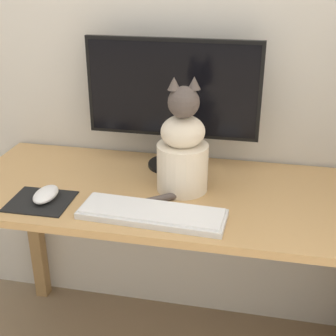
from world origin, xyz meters
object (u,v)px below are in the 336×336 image
at_px(computer_mouse_left, 46,194).
at_px(cat, 183,150).
at_px(keyboard, 152,213).
at_px(monitor, 172,96).

bearing_deg(computer_mouse_left, cat, 21.66).
xyz_separation_m(keyboard, computer_mouse_left, (-0.34, 0.03, 0.01)).
distance_m(monitor, computer_mouse_left, 0.52).
height_order(keyboard, cat, cat).
bearing_deg(computer_mouse_left, keyboard, -5.55).
relative_size(computer_mouse_left, cat, 0.31).
distance_m(monitor, cat, 0.22).
bearing_deg(monitor, cat, -69.08).
distance_m(monitor, keyboard, 0.43).
height_order(monitor, keyboard, monitor).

